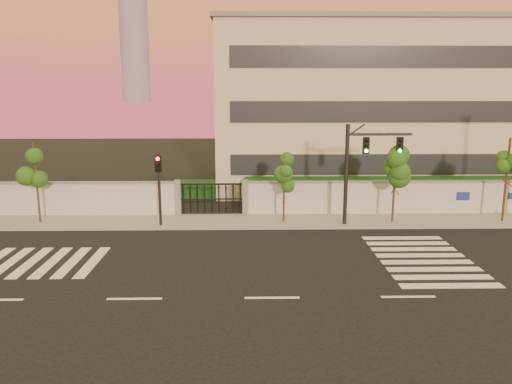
# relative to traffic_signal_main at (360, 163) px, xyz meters

# --- Properties ---
(ground) EXTENTS (120.00, 120.00, 0.00)m
(ground) POSITION_rel_traffic_signal_main_xyz_m (-5.21, -9.58, -3.57)
(ground) COLOR black
(ground) RESTS_ON ground
(sidewalk) EXTENTS (60.00, 3.00, 0.15)m
(sidewalk) POSITION_rel_traffic_signal_main_xyz_m (-5.21, 0.92, -3.49)
(sidewalk) COLOR gray
(sidewalk) RESTS_ON ground
(perimeter_wall) EXTENTS (60.00, 0.36, 2.20)m
(perimeter_wall) POSITION_rel_traffic_signal_main_xyz_m (-5.10, 2.42, -2.49)
(perimeter_wall) COLOR #AAADB2
(perimeter_wall) RESTS_ON ground
(hedge_row) EXTENTS (41.00, 4.25, 1.80)m
(hedge_row) POSITION_rel_traffic_signal_main_xyz_m (-4.04, 5.16, -2.75)
(hedge_row) COLOR #103712
(hedge_row) RESTS_ON ground
(institutional_building) EXTENTS (24.40, 12.40, 12.25)m
(institutional_building) POSITION_rel_traffic_signal_main_xyz_m (3.79, 12.41, 2.59)
(institutional_building) COLOR beige
(institutional_building) RESTS_ON ground
(road_markings) EXTENTS (57.00, 7.62, 0.02)m
(road_markings) POSITION_rel_traffic_signal_main_xyz_m (-6.79, -5.82, -3.56)
(road_markings) COLOR silver
(road_markings) RESTS_ON ground
(street_tree_c) EXTENTS (1.47, 1.17, 4.66)m
(street_tree_c) POSITION_rel_traffic_signal_main_xyz_m (-17.70, 0.71, -0.13)
(street_tree_c) COLOR #382314
(street_tree_c) RESTS_ON ground
(street_tree_d) EXTENTS (1.41, 1.12, 3.90)m
(street_tree_d) POSITION_rel_traffic_signal_main_xyz_m (-4.02, 0.59, -0.69)
(street_tree_d) COLOR #382314
(street_tree_d) RESTS_ON ground
(street_tree_e) EXTENTS (1.52, 1.21, 4.35)m
(street_tree_e) POSITION_rel_traffic_signal_main_xyz_m (2.11, 0.50, -0.36)
(street_tree_e) COLOR #382314
(street_tree_e) RESTS_ON ground
(street_tree_f) EXTENTS (1.62, 1.29, 4.84)m
(street_tree_f) POSITION_rel_traffic_signal_main_xyz_m (8.39, 0.53, -0.00)
(street_tree_f) COLOR #382314
(street_tree_f) RESTS_ON ground
(traffic_signal_main) EXTENTS (3.57, 0.36, 5.64)m
(traffic_signal_main) POSITION_rel_traffic_signal_main_xyz_m (0.00, 0.00, 0.00)
(traffic_signal_main) COLOR black
(traffic_signal_main) RESTS_ON ground
(traffic_signal_secondary) EXTENTS (0.32, 0.32, 4.10)m
(traffic_signal_secondary) POSITION_rel_traffic_signal_main_xyz_m (-10.85, -0.06, -0.96)
(traffic_signal_secondary) COLOR black
(traffic_signal_secondary) RESTS_ON ground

